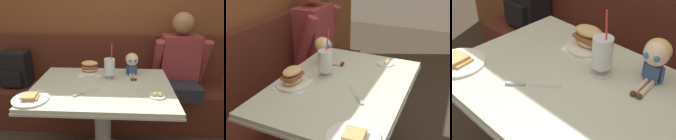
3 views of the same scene
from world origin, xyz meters
The scene contains 11 objects.
wood_panel_wall centered at (0.00, 1.05, 1.20)m, with size 4.40×0.08×2.40m, color brown.
booth_bench centered at (0.00, 0.81, 0.33)m, with size 2.60×0.48×1.00m.
diner_table centered at (0.00, 0.18, 0.54)m, with size 1.11×0.81×0.74m.
toast_plate centered at (-0.47, -0.09, 0.75)m, with size 0.25×0.25×0.04m.
milkshake_glass centered at (0.05, 0.32, 0.84)m, with size 0.10×0.10×0.32m.
sandwich_plate centered at (-0.14, 0.45, 0.79)m, with size 0.22×0.22×0.12m.
butter_saucer centered at (0.41, 0.01, 0.75)m, with size 0.12×0.12×0.04m.
butter_knife centered at (-0.13, 0.03, 0.74)m, with size 0.20×0.16×0.01m.
seated_doll centered at (0.24, 0.43, 0.87)m, with size 0.12×0.22×0.20m.
backpack centered at (-1.03, 0.78, 0.66)m, with size 0.30×0.25×0.41m.
diner_patron centered at (0.75, 0.76, 0.74)m, with size 0.55×0.48×0.81m.
Camera 1 is at (0.16, -1.32, 1.43)m, focal length 33.31 mm.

